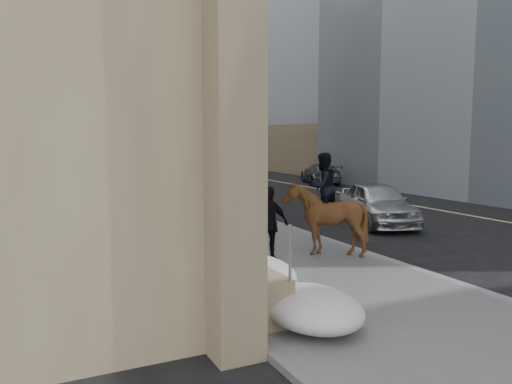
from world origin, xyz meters
TOP-DOWN VIEW (x-y plane):
  - ground at (0.00, 0.00)m, footprint 140.00×140.00m
  - sidewalk at (0.00, 10.00)m, footprint 5.00×80.00m
  - curb at (2.62, 10.00)m, footprint 0.24×80.00m
  - lane_line at (10.50, 10.00)m, footprint 0.15×70.00m
  - limestone_building at (-5.26, 19.96)m, footprint 6.10×44.00m
  - far_podium at (15.50, 10.00)m, footprint 2.00×80.00m
  - bg_building_mid at (4.00, 60.00)m, footprint 30.00×12.00m
  - bg_building_far at (-6.00, 72.00)m, footprint 24.00×12.00m
  - streetlight_mid at (2.74, 14.00)m, footprint 1.71×0.24m
  - streetlight_far at (2.74, 34.00)m, footprint 1.71×0.24m
  - traffic_signal at (2.07, 22.00)m, footprint 4.10×0.22m
  - snow_bank at (-1.42, 8.11)m, footprint 1.70×18.10m
  - mounted_horse_left at (-1.23, 2.89)m, footprint 1.81×2.74m
  - mounted_horse_right at (1.46, 1.96)m, footprint 1.81×1.96m
  - pedestrian at (-0.21, 1.86)m, footprint 1.08×0.45m
  - car_silver at (5.94, 5.34)m, footprint 3.12×4.81m
  - car_grey at (12.33, 18.76)m, footprint 3.14×4.86m

SIDE VIEW (x-z plane):
  - ground at x=0.00m, z-range 0.00..0.00m
  - lane_line at x=10.50m, z-range 0.00..0.01m
  - sidewalk at x=0.00m, z-range 0.00..0.12m
  - curb at x=2.62m, z-range 0.00..0.12m
  - snow_bank at x=-1.42m, z-range 0.09..0.85m
  - car_grey at x=12.33m, z-range 0.00..1.31m
  - car_silver at x=5.94m, z-range 0.00..1.52m
  - pedestrian at x=-0.21m, z-range 0.12..1.96m
  - mounted_horse_right at x=1.46m, z-range -0.11..2.49m
  - mounted_horse_left at x=-1.23m, z-range -0.12..2.60m
  - far_podium at x=15.50m, z-range 0.00..4.00m
  - traffic_signal at x=2.07m, z-range 1.00..7.00m
  - streetlight_mid at x=2.74m, z-range 0.58..8.58m
  - streetlight_far at x=2.74m, z-range 0.58..8.58m
  - limestone_building at x=-5.26m, z-range -0.10..17.90m
  - bg_building_far at x=-6.00m, z-range 0.00..20.00m
  - bg_building_mid at x=4.00m, z-range 0.00..28.00m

